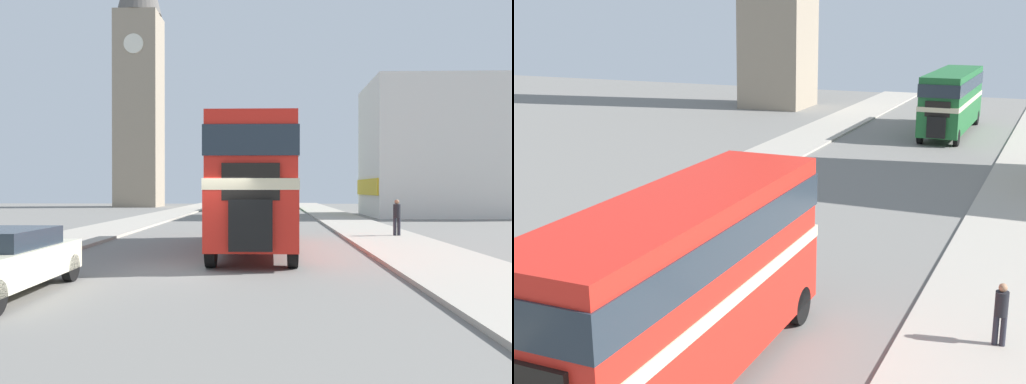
% 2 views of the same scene
% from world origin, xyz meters
% --- Properties ---
extents(double_decker_bus, '(2.57, 9.89, 4.30)m').
position_xyz_m(double_decker_bus, '(1.25, 4.33, 2.55)').
color(double_decker_bus, red).
rests_on(double_decker_bus, ground_plane).
extents(bus_distant, '(2.48, 10.63, 4.06)m').
position_xyz_m(bus_distant, '(1.17, 39.30, 2.41)').
color(bus_distant, '#1E602D').
rests_on(bus_distant, ground_plane).
extents(pedestrian_walking, '(0.32, 0.32, 1.60)m').
position_xyz_m(pedestrian_walking, '(7.37, 8.79, 1.02)').
color(pedestrian_walking, '#282833').
rests_on(pedestrian_walking, sidewalk_right).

